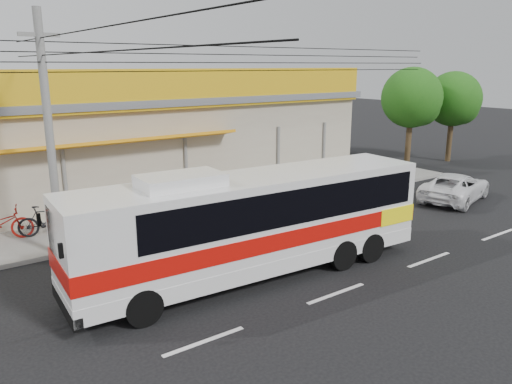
# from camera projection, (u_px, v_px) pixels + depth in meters

# --- Properties ---
(ground) EXTENTS (120.00, 120.00, 0.00)m
(ground) POSITION_uv_depth(u_px,v_px,m) (277.00, 264.00, 15.08)
(ground) COLOR black
(ground) RESTS_ON ground
(sidewalk) EXTENTS (30.00, 3.20, 0.15)m
(sidewalk) POSITION_uv_depth(u_px,v_px,m) (184.00, 215.00, 19.77)
(sidewalk) COLOR slate
(sidewalk) RESTS_ON ground
(lane_markings) EXTENTS (50.00, 0.12, 0.01)m
(lane_markings) POSITION_uv_depth(u_px,v_px,m) (336.00, 294.00, 13.12)
(lane_markings) COLOR silver
(lane_markings) RESTS_ON ground
(storefront_building) EXTENTS (22.60, 9.20, 5.70)m
(storefront_building) POSITION_uv_depth(u_px,v_px,m) (126.00, 142.00, 23.56)
(storefront_building) COLOR #A49884
(storefront_building) RESTS_ON ground
(coach_bus) EXTENTS (10.57, 2.84, 3.22)m
(coach_bus) POSITION_uv_depth(u_px,v_px,m) (260.00, 217.00, 13.90)
(coach_bus) COLOR silver
(coach_bus) RESTS_ON ground
(motorbike_dark) EXTENTS (1.86, 0.99, 1.07)m
(motorbike_dark) POSITION_uv_depth(u_px,v_px,m) (45.00, 221.00, 17.02)
(motorbike_dark) COLOR black
(motorbike_dark) RESTS_ON sidewalk
(white_car) EXTENTS (4.79, 3.12, 1.23)m
(white_car) POSITION_uv_depth(u_px,v_px,m) (455.00, 187.00, 22.01)
(white_car) COLOR white
(white_car) RESTS_ON ground
(utility_pole) EXTENTS (34.00, 14.00, 7.40)m
(utility_pole) POSITION_uv_depth(u_px,v_px,m) (41.00, 55.00, 13.93)
(utility_pole) COLOR slate
(utility_pole) RESTS_ON ground
(tree_near) EXTENTS (3.47, 3.47, 5.75)m
(tree_near) POSITION_uv_depth(u_px,v_px,m) (414.00, 100.00, 28.77)
(tree_near) COLOR #342214
(tree_near) RESTS_ON ground
(tree_far) EXTENTS (3.31, 3.31, 5.49)m
(tree_far) POSITION_uv_depth(u_px,v_px,m) (455.00, 101.00, 30.37)
(tree_far) COLOR #342214
(tree_far) RESTS_ON ground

